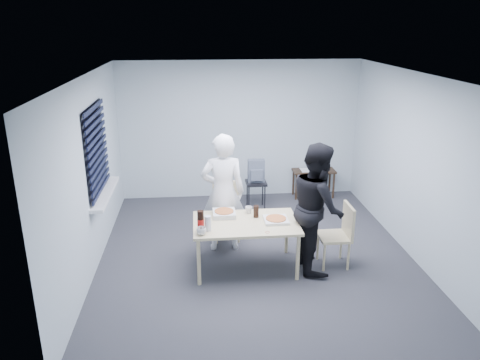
{
  "coord_description": "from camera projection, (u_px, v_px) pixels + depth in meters",
  "views": [
    {
      "loc": [
        -0.81,
        -6.12,
        3.26
      ],
      "look_at": [
        -0.22,
        0.1,
        1.13
      ],
      "focal_mm": 35.0,
      "sensor_mm": 36.0,
      "label": 1
    }
  ],
  "objects": [
    {
      "name": "cola_glass",
      "position": [
        256.0,
        211.0,
        6.44
      ],
      "size": [
        0.1,
        0.1,
        0.17
      ],
      "primitive_type": "cylinder",
      "rotation": [
        0.0,
        0.0,
        -0.36
      ],
      "color": "black",
      "rests_on": "dining_table"
    },
    {
      "name": "chair_right",
      "position": [
        340.0,
        231.0,
        6.45
      ],
      "size": [
        0.42,
        0.42,
        0.89
      ],
      "color": "beige",
      "rests_on": "ground"
    },
    {
      "name": "side_table",
      "position": [
        314.0,
        174.0,
        9.02
      ],
      "size": [
        0.81,
        0.36,
        0.54
      ],
      "color": "#372517",
      "rests_on": "ground"
    },
    {
      "name": "papers",
      "position": [
        306.0,
        170.0,
        8.99
      ],
      "size": [
        0.24,
        0.31,
        0.0
      ],
      "primitive_type": "cube",
      "rotation": [
        0.0,
        0.0,
        -0.09
      ],
      "color": "white",
      "rests_on": "side_table"
    },
    {
      "name": "pizza_box_b",
      "position": [
        276.0,
        220.0,
        6.33
      ],
      "size": [
        0.32,
        0.32,
        0.05
      ],
      "rotation": [
        0.0,
        0.0,
        0.36
      ],
      "color": "silver",
      "rests_on": "dining_table"
    },
    {
      "name": "dining_table",
      "position": [
        246.0,
        226.0,
        6.32
      ],
      "size": [
        1.41,
        0.89,
        0.69
      ],
      "color": "beige",
      "rests_on": "ground"
    },
    {
      "name": "room",
      "position": [
        99.0,
        157.0,
        6.61
      ],
      "size": [
        5.0,
        5.0,
        5.0
      ],
      "color": "#2C2C30",
      "rests_on": "ground"
    },
    {
      "name": "chair_far",
      "position": [
        226.0,
        206.0,
        7.32
      ],
      "size": [
        0.42,
        0.42,
        0.89
      ],
      "color": "beige",
      "rests_on": "ground"
    },
    {
      "name": "plastic_cups",
      "position": [
        208.0,
        223.0,
        6.02
      ],
      "size": [
        0.1,
        0.1,
        0.2
      ],
      "primitive_type": "cylinder",
      "rotation": [
        0.0,
        0.0,
        -0.21
      ],
      "color": "silver",
      "rests_on": "dining_table"
    },
    {
      "name": "person_white",
      "position": [
        223.0,
        193.0,
        6.81
      ],
      "size": [
        0.65,
        0.42,
        1.77
      ],
      "primitive_type": "imported",
      "rotation": [
        0.0,
        0.0,
        3.14
      ],
      "color": "white",
      "rests_on": "ground"
    },
    {
      "name": "black_box",
      "position": [
        325.0,
        168.0,
        9.04
      ],
      "size": [
        0.16,
        0.13,
        0.06
      ],
      "primitive_type": "cube",
      "rotation": [
        0.0,
        0.0,
        0.36
      ],
      "color": "black",
      "rests_on": "side_table"
    },
    {
      "name": "stool",
      "position": [
        256.0,
        187.0,
        8.47
      ],
      "size": [
        0.37,
        0.37,
        0.51
      ],
      "color": "black",
      "rests_on": "ground"
    },
    {
      "name": "rubber_band",
      "position": [
        267.0,
        232.0,
        6.0
      ],
      "size": [
        0.07,
        0.07,
        0.0
      ],
      "primitive_type": "torus",
      "rotation": [
        0.0,
        0.0,
        0.25
      ],
      "color": "red",
      "rests_on": "dining_table"
    },
    {
      "name": "mug_b",
      "position": [
        249.0,
        210.0,
        6.59
      ],
      "size": [
        0.1,
        0.1,
        0.09
      ],
      "primitive_type": "imported",
      "color": "silver",
      "rests_on": "dining_table"
    },
    {
      "name": "pizza_box_a",
      "position": [
        224.0,
        213.0,
        6.5
      ],
      "size": [
        0.31,
        0.31,
        0.08
      ],
      "rotation": [
        0.0,
        0.0,
        0.14
      ],
      "color": "silver",
      "rests_on": "dining_table"
    },
    {
      "name": "soda_bottle",
      "position": [
        201.0,
        222.0,
        5.99
      ],
      "size": [
        0.09,
        0.09,
        0.28
      ],
      "rotation": [
        0.0,
        0.0,
        -0.24
      ],
      "color": "black",
      "rests_on": "dining_table"
    },
    {
      "name": "mug_a",
      "position": [
        201.0,
        231.0,
        5.92
      ],
      "size": [
        0.17,
        0.17,
        0.1
      ],
      "primitive_type": "imported",
      "rotation": [
        0.0,
        0.0,
        0.52
      ],
      "color": "silver",
      "rests_on": "dining_table"
    },
    {
      "name": "person_black",
      "position": [
        317.0,
        207.0,
        6.29
      ],
      "size": [
        0.47,
        0.86,
        1.77
      ],
      "primitive_type": "imported",
      "rotation": [
        0.0,
        0.0,
        1.57
      ],
      "color": "black",
      "rests_on": "ground"
    },
    {
      "name": "backpack",
      "position": [
        256.0,
        171.0,
        8.36
      ],
      "size": [
        0.29,
        0.22,
        0.41
      ],
      "rotation": [
        0.0,
        0.0,
        -0.37
      ],
      "color": "slate",
      "rests_on": "stool"
    }
  ]
}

